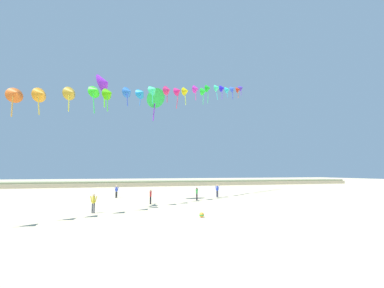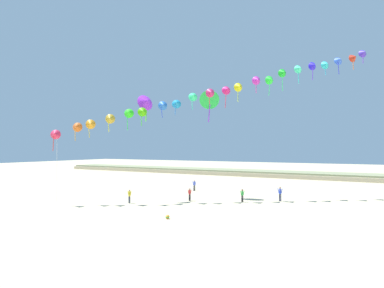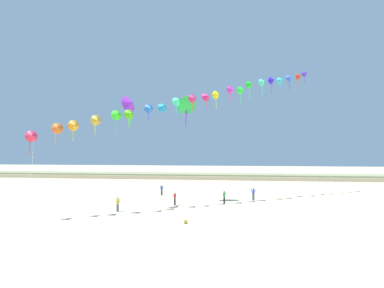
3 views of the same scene
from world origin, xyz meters
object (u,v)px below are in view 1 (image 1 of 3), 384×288
Objects in this scene: large_kite_low_lead at (154,97)px; beach_ball at (202,215)px; large_kite_mid_trail at (105,83)px; person_far_right at (93,202)px; person_mid_center at (151,196)px; person_near_left at (116,191)px; person_far_left at (217,190)px; person_near_right at (197,193)px.

large_kite_low_lead is 18.29m from beach_ball.
person_far_right is at bearing -98.78° from large_kite_mid_trail.
person_mid_center is 9.49m from beach_ball.
person_near_left is 18.02m from beach_ball.
person_near_left is 0.94× the size of person_far_left.
person_far_right is (-1.78, -12.54, -0.01)m from person_near_left.
person_near_left is 1.07× the size of person_near_right.
large_kite_low_lead is at bearing 55.18° from person_far_right.
person_near_right is 4.68m from person_far_left.
large_kite_mid_trail is at bearing -153.78° from person_far_left.
person_near_right is at bearing 20.85° from person_mid_center.
person_far_left is 19.58m from large_kite_mid_trail.
person_far_left is at bearing 6.64° from large_kite_low_lead.
person_mid_center is 0.44× the size of large_kite_mid_trail.
person_near_left is 13.21m from large_kite_low_lead.
beach_ball is (1.99, -13.05, -12.66)m from large_kite_low_lead.
beach_ball is at bearing -28.34° from person_far_right.
large_kite_mid_trail is (-4.91, -2.13, 11.14)m from person_mid_center.
person_near_left is 8.58m from person_mid_center.
person_near_right is 13.12m from large_kite_low_lead.
beach_ball is (2.74, -9.06, -0.71)m from person_mid_center.
beach_ball is at bearing -105.37° from person_near_right.
large_kite_low_lead reaches higher than person_near_right.
person_near_right is 0.95× the size of person_far_right.
person_mid_center is at bearing -159.15° from person_near_right.
person_far_left reaches higher than person_near_left.
person_near_right is 4.20× the size of beach_ball.
person_far_right reaches higher than beach_ball.
large_kite_low_lead is 1.25× the size of large_kite_mid_trail.
person_far_left is 14.82m from large_kite_low_lead.
large_kite_low_lead is (0.75, 3.99, 11.95)m from person_mid_center.
person_near_right is at bearing -143.41° from person_far_left.
person_far_left is 0.39× the size of large_kite_low_lead.
large_kite_low_lead is at bearing 47.25° from large_kite_mid_trail.
person_far_left reaches higher than person_mid_center.
person_far_left reaches higher than person_far_right.
person_near_right is at bearing -30.84° from person_near_left.
person_near_right is at bearing 31.91° from person_far_right.
large_kite_low_lead is (6.05, 8.70, 11.91)m from person_far_right.
person_far_left reaches higher than beach_ball.
large_kite_low_lead reaches higher than person_mid_center.
large_kite_mid_trail is 9.72× the size of beach_ball.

